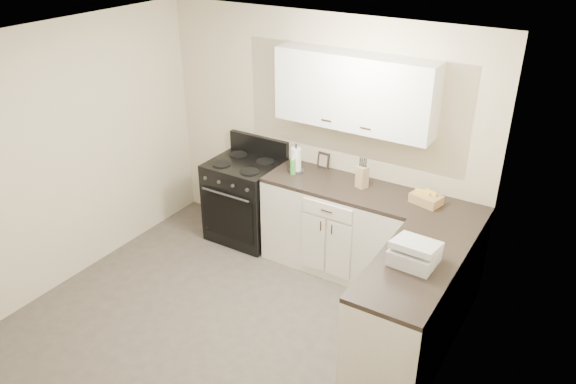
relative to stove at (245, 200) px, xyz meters
The scene contains 19 objects.
floor 1.71m from the stove, 63.23° to the right, with size 3.60×3.60×0.00m, color #473F38.
ceiling 2.63m from the stove, 63.23° to the right, with size 3.60×3.60×0.00m, color white.
wall_back 1.13m from the stove, 23.60° to the left, with size 3.60×3.60×0.00m, color beige.
wall_right 3.04m from the stove, 30.11° to the right, with size 3.60×3.60×0.00m, color beige.
wall_left 1.98m from the stove, 125.60° to the right, with size 3.60×3.60×0.00m, color beige.
base_cabinets_back 1.17m from the stove, ahead, with size 1.55×0.60×0.90m, color silver.
base_cabinets_right 2.33m from the stove, 15.56° to the right, with size 0.60×1.90×0.90m, color silver.
countertop_back 1.26m from the stove, ahead, with size 1.55×0.60×0.04m, color black.
countertop_right 2.37m from the stove, 15.56° to the right, with size 0.60×1.90×0.04m, color black.
upper_cabinets 1.82m from the stove, ahead, with size 1.55×0.30×0.70m, color white.
stove is the anchor object (origin of this frame).
knife_block 1.47m from the stove, ahead, with size 0.10×0.09×0.22m, color tan.
paper_towel 0.86m from the stove, ahead, with size 0.10×0.10×0.25m, color white.
soap_bottle 0.84m from the stove, ahead, with size 0.05×0.05×0.16m, color green.
picture_frame 1.03m from the stove, 19.34° to the left, with size 0.13×0.02×0.17m, color black.
wicker_basket 2.05m from the stove, ahead, with size 0.27×0.18×0.09m, color tan.
countertop_grill 2.46m from the stove, 21.78° to the right, with size 0.33×0.31×0.12m, color silver.
oven_mitt_near 2.20m from the stove, 28.89° to the right, with size 0.02×0.14×0.25m, color black.
oven_mitt_far 2.10m from the stove, 23.87° to the right, with size 0.02×0.14×0.24m, color black.
Camera 1 is at (2.53, -2.95, 3.36)m, focal length 35.00 mm.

